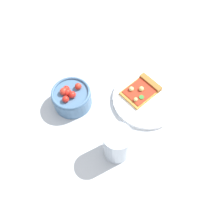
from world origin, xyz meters
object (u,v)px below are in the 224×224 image
pizza_slice_main (142,90)px  soda_glass (117,144)px  salad_bowl (72,97)px  plate (146,99)px

pizza_slice_main → soda_glass: (0.16, 0.15, 0.03)m
salad_bowl → soda_glass: soda_glass is taller
plate → soda_glass: bearing=35.9°
pizza_slice_main → salad_bowl: (0.22, -0.06, 0.01)m
plate → salad_bowl: size_ratio=1.81×
pizza_slice_main → plate: bearing=91.4°
salad_bowl → plate: bearing=157.9°
salad_bowl → soda_glass: 0.22m
plate → salad_bowl: bearing=-22.1°
pizza_slice_main → salad_bowl: bearing=-15.1°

